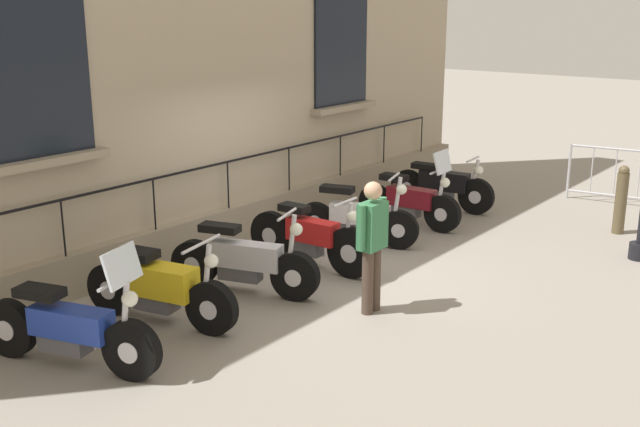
{
  "coord_description": "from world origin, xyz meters",
  "views": [
    {
      "loc": [
        6.13,
        -7.96,
        3.63
      ],
      "look_at": [
        -0.05,
        0.0,
        0.8
      ],
      "focal_mm": 42.64,
      "sensor_mm": 36.0,
      "label": 1
    }
  ],
  "objects_px": {
    "motorcycle_red": "(311,238)",
    "motorcycle_white": "(357,219)",
    "motorcycle_yellow": "(161,289)",
    "motorcycle_silver": "(244,263)",
    "motorcycle_black": "(442,187)",
    "bollard": "(621,199)",
    "crowd_barrier": "(627,175)",
    "pedestrian_standing": "(372,240)",
    "motorcycle_blue": "(70,329)",
    "motorcycle_maroon": "(410,202)"
  },
  "relations": [
    {
      "from": "motorcycle_red",
      "to": "motorcycle_maroon",
      "type": "xyz_separation_m",
      "value": [
        0.01,
        2.62,
        -0.02
      ]
    },
    {
      "from": "motorcycle_yellow",
      "to": "pedestrian_standing",
      "type": "distance_m",
      "value": 2.53
    },
    {
      "from": "motorcycle_maroon",
      "to": "motorcycle_black",
      "type": "xyz_separation_m",
      "value": [
        -0.11,
        1.29,
        -0.0
      ]
    },
    {
      "from": "motorcycle_white",
      "to": "motorcycle_silver",
      "type": "bearing_deg",
      "value": -89.35
    },
    {
      "from": "pedestrian_standing",
      "to": "motorcycle_silver",
      "type": "bearing_deg",
      "value": -163.35
    },
    {
      "from": "motorcycle_yellow",
      "to": "motorcycle_silver",
      "type": "xyz_separation_m",
      "value": [
        0.1,
        1.3,
        -0.02
      ]
    },
    {
      "from": "motorcycle_silver",
      "to": "bollard",
      "type": "height_order",
      "value": "motorcycle_silver"
    },
    {
      "from": "motorcycle_blue",
      "to": "bollard",
      "type": "bearing_deg",
      "value": 70.26
    },
    {
      "from": "motorcycle_blue",
      "to": "bollard",
      "type": "xyz_separation_m",
      "value": [
        2.94,
        8.2,
        0.14
      ]
    },
    {
      "from": "motorcycle_black",
      "to": "pedestrian_standing",
      "type": "relative_size",
      "value": 1.22
    },
    {
      "from": "motorcycle_yellow",
      "to": "motorcycle_white",
      "type": "bearing_deg",
      "value": 89.0
    },
    {
      "from": "motorcycle_silver",
      "to": "motorcycle_black",
      "type": "distance_m",
      "value": 5.16
    },
    {
      "from": "motorcycle_black",
      "to": "motorcycle_silver",
      "type": "bearing_deg",
      "value": -89.84
    },
    {
      "from": "motorcycle_red",
      "to": "motorcycle_white",
      "type": "height_order",
      "value": "motorcycle_white"
    },
    {
      "from": "motorcycle_maroon",
      "to": "motorcycle_yellow",
      "type": "bearing_deg",
      "value": -92.15
    },
    {
      "from": "motorcycle_yellow",
      "to": "pedestrian_standing",
      "type": "xyz_separation_m",
      "value": [
        1.72,
        1.79,
        0.48
      ]
    },
    {
      "from": "motorcycle_maroon",
      "to": "pedestrian_standing",
      "type": "distance_m",
      "value": 3.75
    },
    {
      "from": "motorcycle_yellow",
      "to": "motorcycle_silver",
      "type": "height_order",
      "value": "motorcycle_silver"
    },
    {
      "from": "motorcycle_maroon",
      "to": "motorcycle_black",
      "type": "distance_m",
      "value": 1.29
    },
    {
      "from": "crowd_barrier",
      "to": "bollard",
      "type": "height_order",
      "value": "bollard"
    },
    {
      "from": "motorcycle_silver",
      "to": "motorcycle_black",
      "type": "bearing_deg",
      "value": 90.16
    },
    {
      "from": "crowd_barrier",
      "to": "bollard",
      "type": "xyz_separation_m",
      "value": [
        0.47,
        -1.9,
        -0.0
      ]
    },
    {
      "from": "motorcycle_silver",
      "to": "pedestrian_standing",
      "type": "bearing_deg",
      "value": 16.65
    },
    {
      "from": "motorcycle_blue",
      "to": "motorcycle_white",
      "type": "distance_m",
      "value": 5.15
    },
    {
      "from": "motorcycle_blue",
      "to": "bollard",
      "type": "distance_m",
      "value": 8.72
    },
    {
      "from": "motorcycle_blue",
      "to": "motorcycle_red",
      "type": "bearing_deg",
      "value": 89.23
    },
    {
      "from": "motorcycle_blue",
      "to": "motorcycle_black",
      "type": "relative_size",
      "value": 1.05
    },
    {
      "from": "motorcycle_silver",
      "to": "bollard",
      "type": "xyz_separation_m",
      "value": [
        2.97,
        5.61,
        0.16
      ]
    },
    {
      "from": "crowd_barrier",
      "to": "motorcycle_white",
      "type": "bearing_deg",
      "value": -117.13
    },
    {
      "from": "motorcycle_yellow",
      "to": "motorcycle_maroon",
      "type": "xyz_separation_m",
      "value": [
        0.19,
        5.18,
        -0.01
      ]
    },
    {
      "from": "motorcycle_red",
      "to": "motorcycle_white",
      "type": "xyz_separation_m",
      "value": [
        -0.11,
        1.3,
        -0.03
      ]
    },
    {
      "from": "motorcycle_maroon",
      "to": "pedestrian_standing",
      "type": "height_order",
      "value": "pedestrian_standing"
    },
    {
      "from": "motorcycle_silver",
      "to": "motorcycle_black",
      "type": "xyz_separation_m",
      "value": [
        -0.01,
        5.16,
        0.01
      ]
    },
    {
      "from": "bollard",
      "to": "pedestrian_standing",
      "type": "distance_m",
      "value": 5.31
    },
    {
      "from": "pedestrian_standing",
      "to": "motorcycle_black",
      "type": "bearing_deg",
      "value": 109.3
    },
    {
      "from": "motorcycle_blue",
      "to": "motorcycle_maroon",
      "type": "relative_size",
      "value": 1.11
    },
    {
      "from": "motorcycle_yellow",
      "to": "bollard",
      "type": "relative_size",
      "value": 1.81
    },
    {
      "from": "motorcycle_white",
      "to": "motorcycle_black",
      "type": "xyz_separation_m",
      "value": [
        0.01,
        2.61,
        0.0
      ]
    },
    {
      "from": "motorcycle_red",
      "to": "crowd_barrier",
      "type": "distance_m",
      "value": 6.7
    },
    {
      "from": "motorcycle_yellow",
      "to": "pedestrian_standing",
      "type": "relative_size",
      "value": 1.25
    },
    {
      "from": "motorcycle_white",
      "to": "motorcycle_maroon",
      "type": "bearing_deg",
      "value": 84.53
    },
    {
      "from": "motorcycle_maroon",
      "to": "motorcycle_red",
      "type": "bearing_deg",
      "value": -90.33
    },
    {
      "from": "motorcycle_yellow",
      "to": "motorcycle_silver",
      "type": "distance_m",
      "value": 1.3
    },
    {
      "from": "motorcycle_yellow",
      "to": "bollard",
      "type": "height_order",
      "value": "bollard"
    },
    {
      "from": "motorcycle_red",
      "to": "motorcycle_maroon",
      "type": "height_order",
      "value": "motorcycle_maroon"
    },
    {
      "from": "motorcycle_red",
      "to": "motorcycle_maroon",
      "type": "bearing_deg",
      "value": 89.67
    },
    {
      "from": "motorcycle_maroon",
      "to": "motorcycle_blue",
      "type": "bearing_deg",
      "value": -90.59
    },
    {
      "from": "motorcycle_black",
      "to": "bollard",
      "type": "relative_size",
      "value": 1.76
    },
    {
      "from": "motorcycle_maroon",
      "to": "crowd_barrier",
      "type": "height_order",
      "value": "motorcycle_maroon"
    },
    {
      "from": "motorcycle_silver",
      "to": "motorcycle_red",
      "type": "distance_m",
      "value": 1.26
    }
  ]
}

